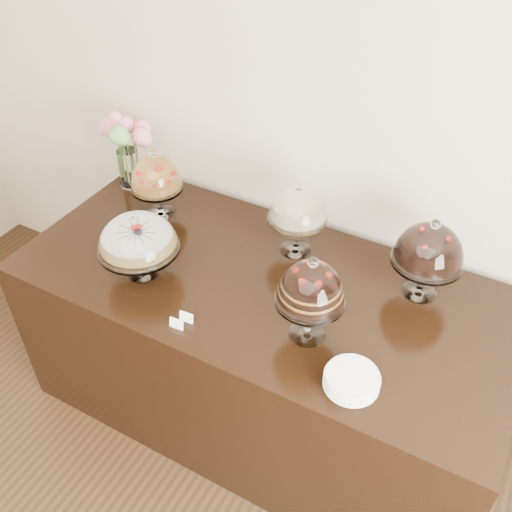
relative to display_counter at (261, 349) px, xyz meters
The scene contains 12 objects.
wall_back 1.19m from the display_counter, 77.64° to the left, with size 5.00×0.04×3.00m, color beige.
display_counter is the anchor object (origin of this frame).
cake_stand_sugar_sponge 0.84m from the display_counter, 157.73° to the right, with size 0.35×0.35×0.33m.
cake_stand_choco_layer 0.79m from the display_counter, 31.11° to the right, with size 0.27×0.27×0.39m.
cake_stand_cheesecake 0.73m from the display_counter, 82.59° to the left, with size 0.27×0.27×0.36m.
cake_stand_dark_choco 0.97m from the display_counter, 23.00° to the left, with size 0.29×0.29×0.38m.
cake_stand_fruit_tart 0.98m from the display_counter, 163.21° to the left, with size 0.26×0.26×0.36m.
flower_vase 1.26m from the display_counter, 160.59° to the left, with size 0.27×0.26×0.40m.
plate_stack 0.80m from the display_counter, 31.60° to the right, with size 0.20×0.20×0.06m.
price_card_left 0.64m from the display_counter, 112.37° to the right, with size 0.06×0.01×0.04m, color white.
price_card_right 0.83m from the display_counter, 36.12° to the right, with size 0.06×0.01×0.04m, color white.
price_card_extra 0.61m from the display_counter, 113.11° to the right, with size 0.06×0.01×0.04m, color white.
Camera 1 is at (0.74, 0.83, 2.58)m, focal length 40.00 mm.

